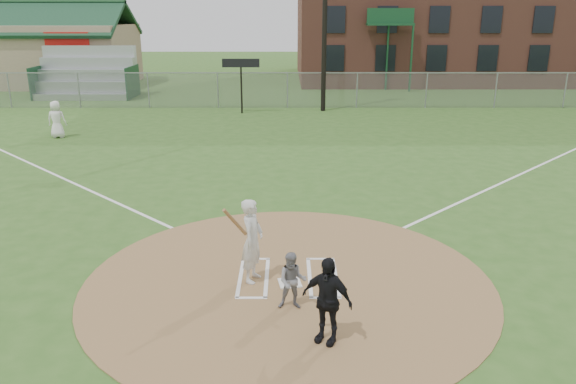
{
  "coord_description": "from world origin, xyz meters",
  "views": [
    {
      "loc": [
        -0.02,
        -10.48,
        5.32
      ],
      "look_at": [
        0.0,
        2.0,
        1.3
      ],
      "focal_mm": 35.0,
      "sensor_mm": 36.0,
      "label": 1
    }
  ],
  "objects_px": {
    "ondeck_player": "(57,119)",
    "batter_at_plate": "(252,240)",
    "home_plate": "(290,283)",
    "catcher": "(292,281)",
    "umpire": "(327,300)"
  },
  "relations": [
    {
      "from": "catcher",
      "to": "umpire",
      "type": "height_order",
      "value": "umpire"
    },
    {
      "from": "umpire",
      "to": "batter_at_plate",
      "type": "xyz_separation_m",
      "value": [
        -1.36,
        2.25,
        0.12
      ]
    },
    {
      "from": "home_plate",
      "to": "catcher",
      "type": "height_order",
      "value": "catcher"
    },
    {
      "from": "umpire",
      "to": "ondeck_player",
      "type": "height_order",
      "value": "ondeck_player"
    },
    {
      "from": "home_plate",
      "to": "catcher",
      "type": "bearing_deg",
      "value": -87.45
    },
    {
      "from": "batter_at_plate",
      "to": "catcher",
      "type": "bearing_deg",
      "value": -54.85
    },
    {
      "from": "ondeck_player",
      "to": "batter_at_plate",
      "type": "height_order",
      "value": "batter_at_plate"
    },
    {
      "from": "home_plate",
      "to": "catcher",
      "type": "distance_m",
      "value": 1.12
    },
    {
      "from": "catcher",
      "to": "ondeck_player",
      "type": "distance_m",
      "value": 18.21
    },
    {
      "from": "catcher",
      "to": "batter_at_plate",
      "type": "height_order",
      "value": "batter_at_plate"
    },
    {
      "from": "catcher",
      "to": "umpire",
      "type": "bearing_deg",
      "value": -61.61
    },
    {
      "from": "umpire",
      "to": "ondeck_player",
      "type": "distance_m",
      "value": 19.44
    },
    {
      "from": "umpire",
      "to": "ondeck_player",
      "type": "relative_size",
      "value": 0.94
    },
    {
      "from": "batter_at_plate",
      "to": "home_plate",
      "type": "bearing_deg",
      "value": -12.56
    },
    {
      "from": "ondeck_player",
      "to": "catcher",
      "type": "bearing_deg",
      "value": 122.58
    }
  ]
}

